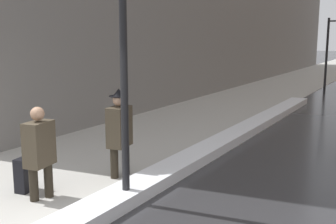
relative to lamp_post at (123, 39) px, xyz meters
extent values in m
cube|color=#B2AFA8|center=(-2.22, 13.39, -2.59)|extent=(4.00, 80.00, 0.01)
cube|color=white|center=(-0.04, 4.53, -2.49)|extent=(0.61, 14.68, 0.21)
cylinder|color=black|center=(0.00, 0.00, -0.58)|extent=(0.12, 0.12, 4.04)
cylinder|color=black|center=(0.18, 16.01, -0.84)|extent=(0.11, 0.11, 3.50)
cylinder|color=#2A241B|center=(-1.22, -0.49, -2.18)|extent=(0.14, 0.14, 0.83)
cylinder|color=#2A241B|center=(-1.30, -0.73, -2.18)|extent=(0.14, 0.14, 0.83)
cube|color=#473D2D|center=(-1.26, -0.61, -1.65)|extent=(0.37, 0.54, 0.72)
sphere|color=tan|center=(-1.26, -0.61, -1.16)|extent=(0.22, 0.22, 0.22)
cylinder|color=#2A241B|center=(-0.78, 1.07, -2.16)|extent=(0.15, 0.15, 0.86)
cylinder|color=#2A241B|center=(-0.86, 0.82, -2.16)|extent=(0.15, 0.15, 0.86)
cube|color=#473D2D|center=(-0.82, 0.95, -1.62)|extent=(0.39, 0.56, 0.75)
sphere|color=tan|center=(-0.82, 0.95, -1.11)|extent=(0.23, 0.23, 0.23)
cylinder|color=black|center=(-0.82, 0.95, -1.04)|extent=(0.36, 0.36, 0.01)
cone|color=black|center=(-0.82, 0.95, -0.97)|extent=(0.22, 0.22, 0.14)
cube|color=black|center=(-1.76, -0.48, -2.29)|extent=(0.28, 0.39, 0.60)
cylinder|color=#4C4C51|center=(-1.76, -0.48, -1.82)|extent=(0.02, 0.02, 0.35)
camera|label=1|loc=(3.82, -5.21, 0.04)|focal=45.00mm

